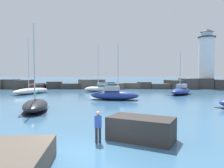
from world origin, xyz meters
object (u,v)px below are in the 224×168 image
object	(u,v)px
mooring_buoy_far_side	(104,92)
sailboat_moored_5	(115,95)
sailboat_moored_4	(33,91)
person_on_rocks	(99,125)
sailboat_moored_0	(36,105)
lighthouse	(207,62)
sailboat_moored_1	(102,88)
sailboat_moored_3	(182,91)

from	to	relation	value
mooring_buoy_far_side	sailboat_moored_5	bearing A→B (deg)	-78.01
sailboat_moored_4	sailboat_moored_5	xyz separation A→B (m)	(15.02, -9.29, 0.14)
person_on_rocks	sailboat_moored_4	bearing A→B (deg)	116.23
sailboat_moored_0	sailboat_moored_4	distance (m)	19.81
sailboat_moored_4	person_on_rocks	size ratio (longest dim) A/B	5.93
sailboat_moored_4	mooring_buoy_far_side	xyz separation A→B (m)	(13.14, -0.45, -0.29)
sailboat_moored_4	lighthouse	bearing A→B (deg)	22.46
mooring_buoy_far_side	sailboat_moored_1	bearing A→B (deg)	97.36
lighthouse	sailboat_moored_3	distance (m)	21.99
sailboat_moored_4	sailboat_moored_0	bearing A→B (deg)	-68.70
sailboat_moored_1	person_on_rocks	size ratio (longest dim) A/B	5.62
sailboat_moored_0	mooring_buoy_far_side	distance (m)	18.96
lighthouse	sailboat_moored_5	distance (m)	35.24
lighthouse	sailboat_moored_5	bearing A→B (deg)	-133.20
mooring_buoy_far_side	person_on_rocks	bearing A→B (deg)	-88.27
sailboat_moored_5	sailboat_moored_0	bearing A→B (deg)	-130.48
sailboat_moored_5	person_on_rocks	world-z (taller)	sailboat_moored_5
person_on_rocks	sailboat_moored_1	bearing A→B (deg)	92.64
sailboat_moored_0	sailboat_moored_3	distance (m)	26.01
sailboat_moored_3	person_on_rocks	size ratio (longest dim) A/B	4.42
sailboat_moored_0	sailboat_moored_4	world-z (taller)	sailboat_moored_4
sailboat_moored_0	sailboat_moored_5	xyz separation A→B (m)	(7.82, 9.16, 0.16)
sailboat_moored_0	sailboat_moored_3	size ratio (longest dim) A/B	1.13
mooring_buoy_far_side	sailboat_moored_0	bearing A→B (deg)	-108.27
sailboat_moored_3	lighthouse	bearing A→B (deg)	55.70
sailboat_moored_0	mooring_buoy_far_side	xyz separation A→B (m)	(5.94, 18.00, -0.27)
sailboat_moored_5	mooring_buoy_far_side	world-z (taller)	sailboat_moored_5
sailboat_moored_0	sailboat_moored_3	world-z (taller)	sailboat_moored_0
sailboat_moored_0	person_on_rocks	distance (m)	12.04
lighthouse	sailboat_moored_1	bearing A→B (deg)	-157.06
sailboat_moored_3	person_on_rocks	bearing A→B (deg)	-115.57
sailboat_moored_0	lighthouse	bearing A→B (deg)	47.50
lighthouse	sailboat_moored_3	bearing A→B (deg)	-124.30
sailboat_moored_0	sailboat_moored_5	world-z (taller)	sailboat_moored_0
sailboat_moored_1	person_on_rocks	bearing A→B (deg)	-87.36
sailboat_moored_0	sailboat_moored_1	bearing A→B (deg)	77.31
sailboat_moored_4	sailboat_moored_3	bearing A→B (deg)	-3.08
sailboat_moored_0	person_on_rocks	bearing A→B (deg)	-55.65
sailboat_moored_1	sailboat_moored_5	size ratio (longest dim) A/B	1.23
lighthouse	mooring_buoy_far_side	distance (m)	31.16
sailboat_moored_4	mooring_buoy_far_side	world-z (taller)	sailboat_moored_4
sailboat_moored_0	sailboat_moored_3	xyz separation A→B (m)	(19.68, 17.01, 0.11)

